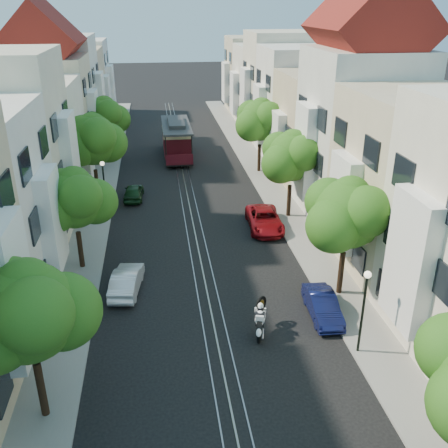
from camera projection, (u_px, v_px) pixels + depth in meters
name	position (u px, v px, depth m)	size (l,w,h in m)	color
ground	(185.00, 186.00, 43.90)	(200.00, 200.00, 0.00)	black
sidewalk_east	(266.00, 181.00, 44.80)	(2.50, 80.00, 0.12)	gray
sidewalk_west	(101.00, 189.00, 42.96)	(2.50, 80.00, 0.12)	gray
rail_left	(179.00, 186.00, 43.83)	(0.06, 80.00, 0.02)	gray
rail_slot	(185.00, 186.00, 43.90)	(0.06, 80.00, 0.02)	gray
rail_right	(192.00, 185.00, 43.97)	(0.06, 80.00, 0.02)	gray
lane_line	(185.00, 186.00, 43.90)	(0.08, 80.00, 0.01)	tan
townhouses_east	(320.00, 123.00, 43.22)	(7.75, 72.00, 12.00)	beige
townhouses_west	(37.00, 134.00, 40.26)	(7.75, 72.00, 11.76)	silver
tree_e_b	(348.00, 215.00, 25.68)	(4.93, 4.08, 6.68)	black
tree_e_c	(292.00, 158.00, 35.69)	(4.84, 3.99, 6.52)	black
tree_e_d	(261.00, 121.00, 45.54)	(5.01, 4.16, 6.85)	black
tree_w_a	(29.00, 314.00, 17.53)	(4.93, 4.08, 6.68)	black
tree_w_b	(75.00, 201.00, 28.52)	(4.72, 3.87, 6.27)	black
tree_w_c	(93.00, 141.00, 38.21)	(5.13, 4.28, 7.09)	black
tree_w_d	(105.00, 117.00, 48.35)	(4.84, 3.99, 6.52)	black
lamp_east	(364.00, 300.00, 21.82)	(0.32, 0.32, 4.16)	black
lamp_west	(104.00, 180.00, 36.52)	(0.32, 0.32, 4.16)	black
sportbike_rider	(260.00, 317.00, 23.94)	(0.94, 2.16, 1.65)	black
cable_car	(177.00, 137.00, 51.33)	(2.86, 9.07, 3.48)	black
parked_car_e_mid	(323.00, 306.00, 25.40)	(1.32, 3.79, 1.25)	#0C113C
parked_car_e_far	(264.00, 220.00, 35.34)	(2.28, 4.95, 1.37)	maroon
parked_car_w_mid	(127.00, 280.00, 27.65)	(1.40, 4.01, 1.32)	silver
parked_car_w_far	(134.00, 192.00, 40.66)	(1.50, 3.73, 1.27)	#143318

